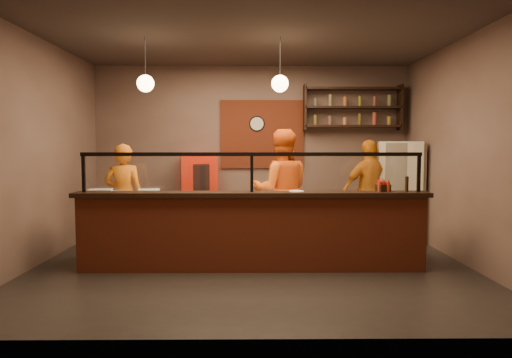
{
  "coord_description": "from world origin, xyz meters",
  "views": [
    {
      "loc": [
        -0.0,
        -6.32,
        1.65
      ],
      "look_at": [
        0.06,
        0.3,
        1.19
      ],
      "focal_mm": 32.0,
      "sensor_mm": 36.0,
      "label": 1
    }
  ],
  "objects_px": {
    "cook_left": "(124,197)",
    "condiment_caddy": "(383,188)",
    "pepper_mill": "(407,184)",
    "wall_clock": "(257,124)",
    "cook_mid": "(281,190)",
    "cook_right": "(370,191)",
    "red_cooler": "(199,195)",
    "pizza_dough": "(255,200)",
    "fridge": "(399,191)"
  },
  "relations": [
    {
      "from": "cook_left",
      "to": "condiment_caddy",
      "type": "relative_size",
      "value": 10.21
    },
    {
      "from": "cook_left",
      "to": "pepper_mill",
      "type": "bearing_deg",
      "value": 164.31
    },
    {
      "from": "wall_clock",
      "to": "cook_mid",
      "type": "distance_m",
      "value": 1.99
    },
    {
      "from": "cook_right",
      "to": "red_cooler",
      "type": "xyz_separation_m",
      "value": [
        -3.04,
        0.65,
        -0.13
      ]
    },
    {
      "from": "condiment_caddy",
      "to": "pepper_mill",
      "type": "distance_m",
      "value": 0.31
    },
    {
      "from": "condiment_caddy",
      "to": "wall_clock",
      "type": "bearing_deg",
      "value": 121.5
    },
    {
      "from": "cook_right",
      "to": "condiment_caddy",
      "type": "xyz_separation_m",
      "value": [
        -0.29,
        -1.75,
        0.21
      ]
    },
    {
      "from": "cook_mid",
      "to": "red_cooler",
      "type": "relative_size",
      "value": 1.28
    },
    {
      "from": "cook_left",
      "to": "pepper_mill",
      "type": "xyz_separation_m",
      "value": [
        4.11,
        -1.27,
        0.31
      ]
    },
    {
      "from": "pizza_dough",
      "to": "condiment_caddy",
      "type": "xyz_separation_m",
      "value": [
        1.71,
        -0.4,
        0.2
      ]
    },
    {
      "from": "pizza_dough",
      "to": "wall_clock",
      "type": "bearing_deg",
      "value": 88.66
    },
    {
      "from": "wall_clock",
      "to": "cook_right",
      "type": "bearing_deg",
      "value": -26.16
    },
    {
      "from": "cook_mid",
      "to": "cook_right",
      "type": "bearing_deg",
      "value": -161.55
    },
    {
      "from": "pizza_dough",
      "to": "cook_right",
      "type": "bearing_deg",
      "value": 34.04
    },
    {
      "from": "pepper_mill",
      "to": "pizza_dough",
      "type": "bearing_deg",
      "value": 167.36
    },
    {
      "from": "red_cooler",
      "to": "pizza_dough",
      "type": "distance_m",
      "value": 2.26
    },
    {
      "from": "pepper_mill",
      "to": "cook_left",
      "type": "bearing_deg",
      "value": 162.88
    },
    {
      "from": "cook_mid",
      "to": "condiment_caddy",
      "type": "distance_m",
      "value": 1.71
    },
    {
      "from": "cook_mid",
      "to": "condiment_caddy",
      "type": "height_order",
      "value": "cook_mid"
    },
    {
      "from": "pizza_dough",
      "to": "condiment_caddy",
      "type": "bearing_deg",
      "value": -13.06
    },
    {
      "from": "wall_clock",
      "to": "fridge",
      "type": "xyz_separation_m",
      "value": [
        2.5,
        -0.79,
        -1.23
      ]
    },
    {
      "from": "cook_mid",
      "to": "red_cooler",
      "type": "bearing_deg",
      "value": -45.0
    },
    {
      "from": "fridge",
      "to": "pepper_mill",
      "type": "xyz_separation_m",
      "value": [
        -0.54,
        -1.98,
        0.29
      ]
    },
    {
      "from": "cook_left",
      "to": "red_cooler",
      "type": "distance_m",
      "value": 1.6
    },
    {
      "from": "cook_mid",
      "to": "fridge",
      "type": "relative_size",
      "value": 1.11
    },
    {
      "from": "fridge",
      "to": "pepper_mill",
      "type": "bearing_deg",
      "value": -91.69
    },
    {
      "from": "wall_clock",
      "to": "red_cooler",
      "type": "height_order",
      "value": "wall_clock"
    },
    {
      "from": "wall_clock",
      "to": "cook_right",
      "type": "xyz_separation_m",
      "value": [
        1.95,
        -0.96,
        -1.21
      ]
    },
    {
      "from": "wall_clock",
      "to": "condiment_caddy",
      "type": "height_order",
      "value": "wall_clock"
    },
    {
      "from": "cook_mid",
      "to": "red_cooler",
      "type": "distance_m",
      "value": 1.95
    },
    {
      "from": "cook_right",
      "to": "wall_clock",
      "type": "bearing_deg",
      "value": -39.99
    },
    {
      "from": "cook_left",
      "to": "cook_mid",
      "type": "xyz_separation_m",
      "value": [
        2.52,
        -0.1,
        0.11
      ]
    },
    {
      "from": "red_cooler",
      "to": "fridge",
      "type": "bearing_deg",
      "value": -17.28
    },
    {
      "from": "pizza_dough",
      "to": "pepper_mill",
      "type": "height_order",
      "value": "pepper_mill"
    },
    {
      "from": "wall_clock",
      "to": "cook_mid",
      "type": "bearing_deg",
      "value": -77.05
    },
    {
      "from": "fridge",
      "to": "condiment_caddy",
      "type": "height_order",
      "value": "fridge"
    },
    {
      "from": "wall_clock",
      "to": "cook_right",
      "type": "relative_size",
      "value": 0.17
    },
    {
      "from": "red_cooler",
      "to": "pizza_dough",
      "type": "height_order",
      "value": "red_cooler"
    },
    {
      "from": "fridge",
      "to": "pizza_dough",
      "type": "distance_m",
      "value": 2.98
    },
    {
      "from": "cook_left",
      "to": "pepper_mill",
      "type": "relative_size",
      "value": 8.38
    },
    {
      "from": "pizza_dough",
      "to": "red_cooler",
      "type": "bearing_deg",
      "value": 117.29
    },
    {
      "from": "fridge",
      "to": "red_cooler",
      "type": "bearing_deg",
      "value": -174.04
    },
    {
      "from": "cook_right",
      "to": "fridge",
      "type": "relative_size",
      "value": 1.02
    },
    {
      "from": "cook_left",
      "to": "fridge",
      "type": "bearing_deg",
      "value": -169.87
    },
    {
      "from": "pepper_mill",
      "to": "condiment_caddy",
      "type": "bearing_deg",
      "value": 169.79
    },
    {
      "from": "fridge",
      "to": "condiment_caddy",
      "type": "distance_m",
      "value": 2.11
    },
    {
      "from": "cook_left",
      "to": "cook_mid",
      "type": "height_order",
      "value": "cook_mid"
    },
    {
      "from": "fridge",
      "to": "pepper_mill",
      "type": "height_order",
      "value": "fridge"
    },
    {
      "from": "cook_left",
      "to": "pizza_dough",
      "type": "height_order",
      "value": "cook_left"
    },
    {
      "from": "wall_clock",
      "to": "cook_left",
      "type": "distance_m",
      "value": 2.9
    }
  ]
}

